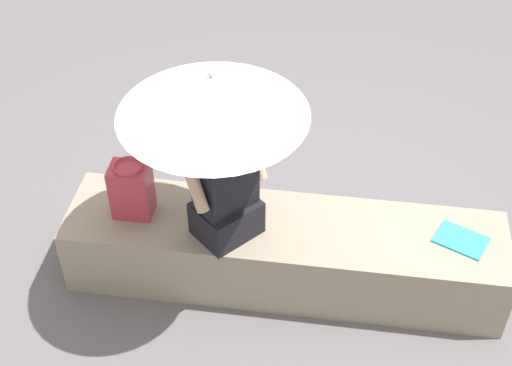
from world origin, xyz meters
TOP-DOWN VIEW (x-y plane):
  - ground_plane at (0.00, 0.00)m, footprint 14.00×14.00m
  - stone_bench at (0.00, 0.00)m, footprint 2.58×0.59m
  - person_seated at (-0.32, -0.10)m, footprint 0.46×0.48m
  - parasol at (-0.36, -0.14)m, footprint 0.97×0.97m
  - handbag_black at (-0.89, -0.01)m, footprint 0.23×0.17m
  - magazine at (1.01, 0.02)m, footprint 0.34×0.30m

SIDE VIEW (x-z plane):
  - ground_plane at x=0.00m, z-range 0.00..0.00m
  - stone_bench at x=0.00m, z-range 0.00..0.45m
  - magazine at x=1.01m, z-range 0.45..0.47m
  - handbag_black at x=-0.89m, z-range 0.45..0.81m
  - person_seated at x=-0.32m, z-range 0.39..1.29m
  - parasol at x=-0.36m, z-range 0.87..1.97m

